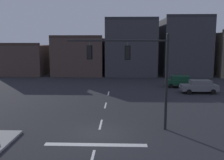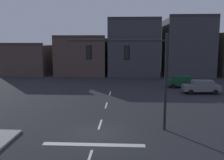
{
  "view_description": "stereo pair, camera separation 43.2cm",
  "coord_description": "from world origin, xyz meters",
  "views": [
    {
      "loc": [
        1.58,
        -17.37,
        6.4
      ],
      "look_at": [
        0.78,
        4.38,
        3.12
      ],
      "focal_mm": 41.86,
      "sensor_mm": 36.0,
      "label": 1
    },
    {
      "loc": [
        2.01,
        -17.35,
        6.4
      ],
      "look_at": [
        0.78,
        4.38,
        3.12
      ],
      "focal_mm": 41.86,
      "sensor_mm": 36.0,
      "label": 2
    }
  ],
  "objects": [
    {
      "name": "signal_mast_near_side",
      "position": [
        2.7,
        1.31,
        4.72
      ],
      "size": [
        7.31,
        1.02,
        6.94
      ],
      "color": "black",
      "rests_on": "ground"
    },
    {
      "name": "stop_bar_paint",
      "position": [
        0.0,
        -2.0,
        0.0
      ],
      "size": [
        6.4,
        0.5,
        0.01
      ],
      "primitive_type": "cube",
      "color": "silver",
      "rests_on": "ground"
    },
    {
      "name": "car_lot_middle",
      "position": [
        11.18,
        14.61,
        0.86
      ],
      "size": [
        4.5,
        2.03,
        1.61
      ],
      "color": "slate",
      "rests_on": "ground"
    },
    {
      "name": "car_lot_nearside",
      "position": [
        9.82,
        18.64,
        0.86
      ],
      "size": [
        4.58,
        2.24,
        1.61
      ],
      "color": "#143D28",
      "rests_on": "ground"
    },
    {
      "name": "ground_plane",
      "position": [
        0.0,
        0.0,
        0.0
      ],
      "size": [
        400.0,
        400.0,
        0.0
      ],
      "primitive_type": "plane",
      "color": "#232328"
    },
    {
      "name": "building_row",
      "position": [
        6.73,
        33.46,
        4.31
      ],
      "size": [
        51.99,
        13.62,
        10.82
      ],
      "color": "#473833",
      "rests_on": "ground"
    },
    {
      "name": "lane_centreline",
      "position": [
        0.0,
        2.0,
        0.0
      ],
      "size": [
        0.16,
        26.4,
        0.01
      ],
      "color": "silver",
      "rests_on": "ground"
    }
  ]
}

